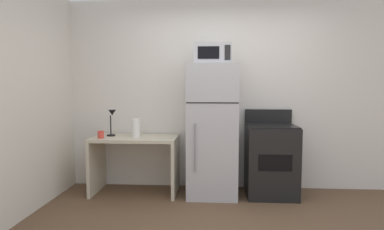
{
  "coord_description": "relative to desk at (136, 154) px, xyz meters",
  "views": [
    {
      "loc": [
        -0.14,
        -2.83,
        1.39
      ],
      "look_at": [
        -0.41,
        1.1,
        1.06
      ],
      "focal_mm": 30.15,
      "sensor_mm": 36.0,
      "label": 1
    }
  ],
  "objects": [
    {
      "name": "microwave",
      "position": [
        1.01,
        -0.03,
        1.3
      ],
      "size": [
        0.46,
        0.35,
        0.26
      ],
      "color": "#B7B7BC",
      "rests_on": "refrigerator"
    },
    {
      "name": "desk_lamp",
      "position": [
        -0.32,
        0.03,
        0.47
      ],
      "size": [
        0.14,
        0.12,
        0.35
      ],
      "color": "black",
      "rests_on": "desk"
    },
    {
      "name": "oven_range",
      "position": [
        1.77,
        0.01,
        -0.05
      ],
      "size": [
        0.63,
        0.61,
        1.1
      ],
      "color": "black",
      "rests_on": "ground"
    },
    {
      "name": "refrigerator",
      "position": [
        1.01,
        -0.01,
        0.33
      ],
      "size": [
        0.63,
        0.67,
        1.69
      ],
      "color": "#B7B7BC",
      "rests_on": "ground"
    },
    {
      "name": "paper_towel_roll",
      "position": [
        0.02,
        -0.02,
        0.35
      ],
      "size": [
        0.11,
        0.11,
        0.24
      ],
      "primitive_type": "cylinder",
      "color": "white",
      "rests_on": "desk"
    },
    {
      "name": "desk",
      "position": [
        0.0,
        0.0,
        0.0
      ],
      "size": [
        1.1,
        0.62,
        0.75
      ],
      "color": "beige",
      "rests_on": "ground"
    },
    {
      "name": "wall_back_white",
      "position": [
        1.17,
        0.38,
        0.78
      ],
      "size": [
        5.0,
        0.1,
        2.6
      ],
      "primitive_type": "cube",
      "color": "silver",
      "rests_on": "ground"
    },
    {
      "name": "coffee_mug",
      "position": [
        -0.41,
        -0.16,
        0.28
      ],
      "size": [
        0.08,
        0.08,
        0.09
      ],
      "primitive_type": "cylinder",
      "color": "#D83F33",
      "rests_on": "desk"
    }
  ]
}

